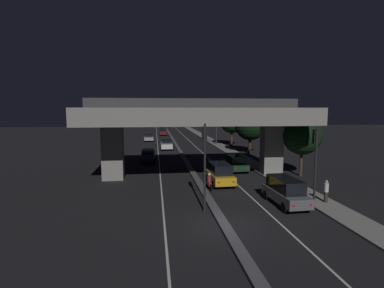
# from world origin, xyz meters

# --- Properties ---
(ground_plane) EXTENTS (200.00, 200.00, 0.00)m
(ground_plane) POSITION_xyz_m (0.00, 0.00, 0.00)
(ground_plane) COLOR black
(lane_line_left_inner) EXTENTS (0.12, 126.00, 0.00)m
(lane_line_left_inner) POSITION_xyz_m (-3.34, 35.00, 0.00)
(lane_line_left_inner) COLOR beige
(lane_line_left_inner) RESTS_ON ground_plane
(lane_line_right_inner) EXTENTS (0.12, 126.00, 0.00)m
(lane_line_right_inner) POSITION_xyz_m (3.34, 35.00, 0.00)
(lane_line_right_inner) COLOR beige
(lane_line_right_inner) RESTS_ON ground_plane
(median_divider) EXTENTS (0.59, 126.00, 0.20)m
(median_divider) POSITION_xyz_m (0.00, 35.00, 0.10)
(median_divider) COLOR #4C4C51
(median_divider) RESTS_ON ground_plane
(sidewalk_right) EXTENTS (2.13, 126.00, 0.14)m
(sidewalk_right) POSITION_xyz_m (7.76, 28.00, 0.07)
(sidewalk_right) COLOR gray
(sidewalk_right) RESTS_ON ground_plane
(elevated_overpass) EXTENTS (20.52, 10.88, 7.63)m
(elevated_overpass) POSITION_xyz_m (0.00, 12.54, 5.75)
(elevated_overpass) COLOR gray
(elevated_overpass) RESTS_ON ground_plane
(traffic_light_left_of_median) EXTENTS (0.30, 0.49, 5.72)m
(traffic_light_left_of_median) POSITION_xyz_m (-0.70, 2.62, 3.87)
(traffic_light_left_of_median) COLOR black
(traffic_light_left_of_median) RESTS_ON ground_plane
(traffic_light_right_of_median) EXTENTS (0.30, 0.49, 5.48)m
(traffic_light_right_of_median) POSITION_xyz_m (6.79, 2.62, 3.72)
(traffic_light_right_of_median) COLOR black
(traffic_light_right_of_median) RESTS_ON ground_plane
(street_lamp) EXTENTS (1.89, 0.32, 7.84)m
(street_lamp) POSITION_xyz_m (7.24, 38.33, 4.61)
(street_lamp) COLOR #2D2D30
(street_lamp) RESTS_ON ground_plane
(car_grey_lead) EXTENTS (1.95, 4.47, 1.89)m
(car_grey_lead) POSITION_xyz_m (5.08, 3.25, 1.00)
(car_grey_lead) COLOR #515459
(car_grey_lead) RESTS_ON ground_plane
(car_taxi_yellow_second) EXTENTS (2.05, 4.09, 1.87)m
(car_taxi_yellow_second) POSITION_xyz_m (1.82, 9.36, 0.99)
(car_taxi_yellow_second) COLOR gold
(car_taxi_yellow_second) RESTS_ON ground_plane
(car_dark_green_third) EXTENTS (2.06, 4.02, 1.69)m
(car_dark_green_third) POSITION_xyz_m (4.73, 14.82, 0.87)
(car_dark_green_third) COLOR black
(car_dark_green_third) RESTS_ON ground_plane
(car_dark_blue_lead_oncoming) EXTENTS (1.98, 4.73, 1.52)m
(car_dark_blue_lead_oncoming) POSITION_xyz_m (-4.71, 21.91, 0.79)
(car_dark_blue_lead_oncoming) COLOR #141938
(car_dark_blue_lead_oncoming) RESTS_ON ground_plane
(car_white_second_oncoming) EXTENTS (1.99, 4.09, 1.56)m
(car_white_second_oncoming) POSITION_xyz_m (-1.96, 32.98, 0.80)
(car_white_second_oncoming) COLOR silver
(car_white_second_oncoming) RESTS_ON ground_plane
(car_silver_third_oncoming) EXTENTS (2.06, 4.24, 1.45)m
(car_silver_third_oncoming) POSITION_xyz_m (-5.07, 46.31, 0.75)
(car_silver_third_oncoming) COLOR gray
(car_silver_third_oncoming) RESTS_ON ground_plane
(car_dark_red_fourth_oncoming) EXTENTS (2.01, 4.62, 1.94)m
(car_dark_red_fourth_oncoming) POSITION_xyz_m (-1.71, 60.08, 1.01)
(car_dark_red_fourth_oncoming) COLOR #591414
(car_dark_red_fourth_oncoming) RESTS_ON ground_plane
(motorcycle_red_filtering_near) EXTENTS (0.33, 1.80, 1.38)m
(motorcycle_red_filtering_near) POSITION_xyz_m (0.60, 7.90, 0.59)
(motorcycle_red_filtering_near) COLOR black
(motorcycle_red_filtering_near) RESTS_ON ground_plane
(pedestrian_on_sidewalk) EXTENTS (0.31, 0.31, 1.57)m
(pedestrian_on_sidewalk) POSITION_xyz_m (7.99, 3.08, 0.92)
(pedestrian_on_sidewalk) COLOR #2D261E
(pedestrian_on_sidewalk) RESTS_ON sidewalk_right
(roadside_tree_kerbside_near) EXTENTS (3.82, 3.82, 5.97)m
(roadside_tree_kerbside_near) POSITION_xyz_m (10.50, 11.67, 4.05)
(roadside_tree_kerbside_near) COLOR #38281C
(roadside_tree_kerbside_near) RESTS_ON ground_plane
(roadside_tree_kerbside_mid) EXTENTS (4.50, 4.50, 6.50)m
(roadside_tree_kerbside_mid) POSITION_xyz_m (10.22, 26.92, 4.23)
(roadside_tree_kerbside_mid) COLOR #2D2116
(roadside_tree_kerbside_mid) RESTS_ON ground_plane
(roadside_tree_kerbside_far) EXTENTS (4.45, 4.45, 6.78)m
(roadside_tree_kerbside_far) POSITION_xyz_m (9.89, 36.34, 4.53)
(roadside_tree_kerbside_far) COLOR #38281C
(roadside_tree_kerbside_far) RESTS_ON ground_plane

